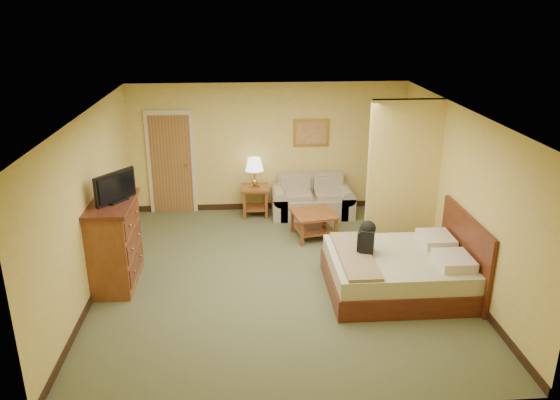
{
  "coord_description": "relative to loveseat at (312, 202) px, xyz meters",
  "views": [
    {
      "loc": [
        -0.53,
        -7.62,
        4.07
      ],
      "look_at": [
        0.05,
        0.6,
        1.06
      ],
      "focal_mm": 35.0,
      "sensor_mm": 36.0,
      "label": 1
    }
  ],
  "objects": [
    {
      "name": "dresser",
      "position": [
        -3.32,
        -2.6,
        0.4
      ],
      "size": [
        0.65,
        1.24,
        1.33
      ],
      "color": "brown",
      "rests_on": "floor"
    },
    {
      "name": "tv",
      "position": [
        -3.22,
        -2.6,
        1.27
      ],
      "size": [
        0.47,
        0.62,
        0.45
      ],
      "rotation": [
        0.0,
        0.0,
        -0.62
      ],
      "color": "black",
      "rests_on": "dresser"
    },
    {
      "name": "right_wall",
      "position": [
        1.9,
        -2.57,
        1.03
      ],
      "size": [
        0.02,
        6.0,
        2.6
      ],
      "primitive_type": "cube",
      "color": "#DFC45F",
      "rests_on": "floor"
    },
    {
      "name": "side_table",
      "position": [
        -1.15,
        0.08,
        0.13
      ],
      "size": [
        0.54,
        0.54,
        0.6
      ],
      "color": "brown",
      "rests_on": "floor"
    },
    {
      "name": "wall_picture",
      "position": [
        -0.0,
        0.4,
        1.33
      ],
      "size": [
        0.72,
        0.04,
        0.56
      ],
      "color": "#B78E3F",
      "rests_on": "back_wall"
    },
    {
      "name": "floor",
      "position": [
        -0.85,
        -2.57,
        -0.27
      ],
      "size": [
        6.0,
        6.0,
        0.0
      ],
      "primitive_type": "plane",
      "color": "#535839",
      "rests_on": "ground"
    },
    {
      "name": "partition",
      "position": [
        1.3,
        -1.64,
        1.03
      ],
      "size": [
        1.2,
        0.15,
        2.6
      ],
      "primitive_type": "cube",
      "color": "#DFC45F",
      "rests_on": "floor"
    },
    {
      "name": "baseboard",
      "position": [
        -0.85,
        0.42,
        -0.21
      ],
      "size": [
        5.5,
        0.02,
        0.12
      ],
      "primitive_type": "cube",
      "color": "black",
      "rests_on": "floor"
    },
    {
      "name": "loveseat",
      "position": [
        0.0,
        0.0,
        0.0
      ],
      "size": [
        1.62,
        0.75,
        0.82
      ],
      "color": "tan",
      "rests_on": "floor"
    },
    {
      "name": "left_wall",
      "position": [
        -3.6,
        -2.57,
        1.03
      ],
      "size": [
        0.02,
        6.0,
        2.6
      ],
      "primitive_type": "cube",
      "color": "#DFC45F",
      "rests_on": "floor"
    },
    {
      "name": "coffee_table",
      "position": [
        -0.12,
        -1.09,
        0.07
      ],
      "size": [
        0.86,
        0.86,
        0.47
      ],
      "rotation": [
        0.0,
        0.0,
        0.19
      ],
      "color": "brown",
      "rests_on": "floor"
    },
    {
      "name": "door",
      "position": [
        -2.8,
        0.39,
        0.77
      ],
      "size": [
        0.94,
        0.16,
        2.1
      ],
      "color": "beige",
      "rests_on": "floor"
    },
    {
      "name": "table_lamp",
      "position": [
        -1.15,
        0.08,
        0.78
      ],
      "size": [
        0.36,
        0.36,
        0.59
      ],
      "color": "#A9893E",
      "rests_on": "side_table"
    },
    {
      "name": "ceiling",
      "position": [
        -0.85,
        -2.57,
        2.33
      ],
      "size": [
        6.0,
        6.0,
        0.0
      ],
      "primitive_type": "plane",
      "rotation": [
        3.14,
        0.0,
        0.0
      ],
      "color": "white",
      "rests_on": "back_wall"
    },
    {
      "name": "backpack",
      "position": [
        0.41,
        -3.0,
        0.57
      ],
      "size": [
        0.28,
        0.34,
        0.51
      ],
      "rotation": [
        0.0,
        0.0,
        -0.31
      ],
      "color": "black",
      "rests_on": "bed"
    },
    {
      "name": "bed",
      "position": [
        0.97,
        -3.11,
        0.05
      ],
      "size": [
        2.11,
        1.8,
        1.16
      ],
      "color": "#4A1B11",
      "rests_on": "floor"
    },
    {
      "name": "back_wall",
      "position": [
        -0.85,
        0.43,
        1.03
      ],
      "size": [
        5.5,
        0.02,
        2.6
      ],
      "primitive_type": "cube",
      "color": "#DFC45F",
      "rests_on": "floor"
    }
  ]
}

